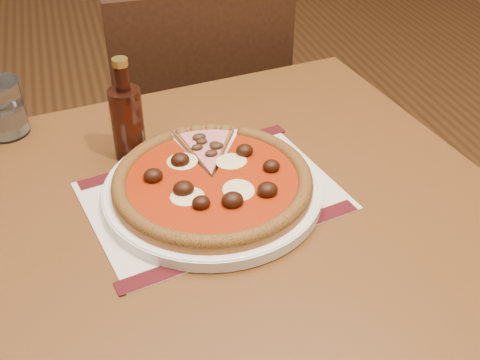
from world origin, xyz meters
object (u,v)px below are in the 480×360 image
(plate, at_px, (213,191))
(water_glass, at_px, (1,108))
(table, at_px, (243,251))
(bottle, at_px, (127,120))
(pizza, at_px, (213,181))
(chair_far, at_px, (197,121))

(plate, distance_m, water_glass, 0.43)
(table, relative_size, bottle, 4.91)
(pizza, xyz_separation_m, water_glass, (-0.31, 0.29, 0.02))
(pizza, height_order, bottle, bottle)
(chair_far, xyz_separation_m, water_glass, (-0.42, -0.33, 0.29))
(plate, xyz_separation_m, water_glass, (-0.31, 0.29, 0.04))
(chair_far, bearing_deg, pizza, 81.15)
(plate, relative_size, bottle, 1.89)
(pizza, bearing_deg, table, -35.57)
(chair_far, distance_m, water_glass, 0.61)
(pizza, height_order, water_glass, water_glass)
(table, bearing_deg, water_glass, 137.64)
(table, bearing_deg, bottle, 128.96)
(table, xyz_separation_m, water_glass, (-0.35, 0.32, 0.15))
(chair_far, relative_size, pizza, 2.88)
(table, distance_m, pizza, 0.14)
(table, distance_m, chair_far, 0.67)
(plate, bearing_deg, pizza, -96.16)
(pizza, distance_m, water_glass, 0.43)
(bottle, bearing_deg, plate, -55.19)
(table, xyz_separation_m, chair_far, (0.07, 0.65, -0.14))
(plate, distance_m, pizza, 0.02)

